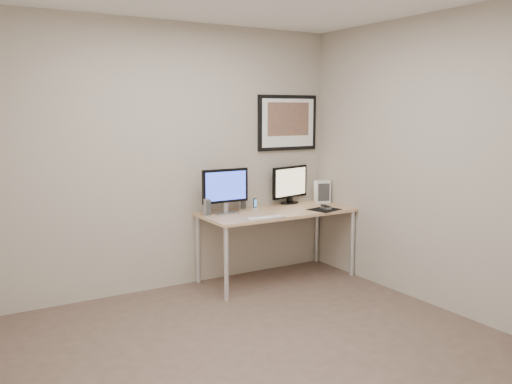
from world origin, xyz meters
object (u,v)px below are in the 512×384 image
Objects in this scene: monitor_tv at (290,184)px; speaker_left at (206,207)px; phone_dock at (255,204)px; speaker_right at (241,200)px; keyboard at (266,218)px; monitor_large at (225,189)px; fan_unit at (322,191)px; framed_art at (288,123)px; desk at (277,217)px.

speaker_left is at bearing 174.60° from monitor_tv.
phone_dock is at bearing -4.69° from speaker_left.
monitor_tv is at bearing 6.04° from speaker_right.
speaker_left is at bearing 141.35° from keyboard.
monitor_large is 0.91m from monitor_tv.
framed_art is at bearing 174.87° from fan_unit.
keyboard is (-0.67, -0.62, -0.88)m from framed_art.
fan_unit is at bearing -26.05° from framed_art.
monitor_large reaches higher than desk.
monitor_tv is at bearing 38.32° from desk.
keyboard is (-0.32, -0.29, 0.07)m from desk.
speaker_right is (0.25, 0.12, -0.15)m from monitor_large.
desk is at bearing -146.62° from fan_unit.
fan_unit reaches higher than speaker_left.
phone_dock reaches higher than keyboard.
desk is 3.22× the size of monitor_large.
monitor_large is at bearing 168.43° from desk.
fan_unit is at bearing 26.94° from keyboard.
speaker_right is 0.80× the size of fan_unit.
speaker_right is 0.52× the size of keyboard.
desk is 0.44m from keyboard.
speaker_right is at bearing 170.26° from monitor_tv.
keyboard is (-0.67, -0.57, -0.22)m from monitor_tv.
monitor_large is at bearing -166.08° from framed_art.
fan_unit is at bearing 2.48° from monitor_large.
monitor_large is 1.26m from fan_unit.
keyboard reaches higher than desk.
keyboard is 1.13m from fan_unit.
speaker_right is 0.52m from keyboard.
fan_unit is (0.71, 0.16, 0.19)m from desk.
monitor_large is at bearing 176.41° from monitor_tv.
speaker_right is at bearing -163.14° from fan_unit.
monitor_large is 2.83× the size of speaker_left.
phone_dock is (0.38, 0.07, -0.19)m from monitor_large.
speaker_right is (0.46, 0.12, 0.01)m from speaker_left.
keyboard is at bearing -133.81° from phone_dock.
speaker_right is 0.15m from phone_dock.
monitor_tv reaches higher than speaker_left.
fan_unit reaches higher than keyboard.
keyboard is at bearing -137.14° from framed_art.
keyboard is at bearing -153.94° from monitor_tv.
fan_unit reaches higher than speaker_right.
desk is at bearing -36.27° from speaker_right.
speaker_left is 0.48m from speaker_right.
phone_dock is at bearing -163.47° from framed_art.
framed_art reaches higher than speaker_left.
phone_dock is (0.60, 0.07, -0.03)m from speaker_left.
framed_art is at bearing 46.37° from keyboard.
framed_art is 1.43× the size of monitor_tv.
monitor_tv is 1.13m from speaker_left.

